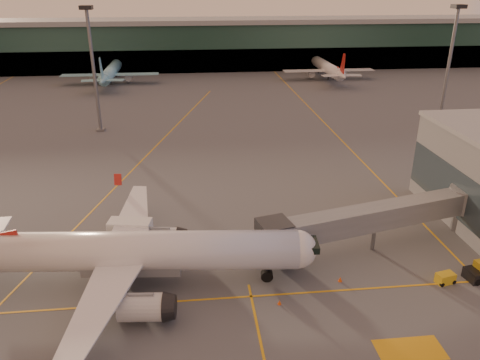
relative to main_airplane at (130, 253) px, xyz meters
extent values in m
plane|color=#4C4F54|center=(7.30, -8.49, -3.92)|extent=(600.00, 600.00, 0.00)
cube|color=gold|center=(7.30, -3.49, -3.91)|extent=(80.00, 0.25, 0.01)
cube|color=gold|center=(-2.70, 36.51, -3.91)|extent=(31.30, 115.98, 0.01)
cube|color=gold|center=(37.30, 61.51, -3.91)|extent=(0.25, 160.00, 0.01)
cube|color=gold|center=(25.30, -12.49, -3.91)|extent=(6.00, 3.00, 0.01)
cube|color=#19382D|center=(7.30, 133.51, 4.08)|extent=(400.00, 18.00, 16.00)
cube|color=gray|center=(7.30, 133.51, 12.88)|extent=(400.00, 20.00, 1.60)
cube|color=black|center=(7.30, 125.01, 0.08)|extent=(400.00, 1.00, 8.00)
cube|color=#2D3D47|center=(40.35, 9.51, 1.08)|extent=(0.30, 21.60, 6.00)
cylinder|color=slate|center=(-12.70, 57.51, 8.58)|extent=(0.70, 0.70, 25.00)
cube|color=black|center=(-12.70, 57.51, 21.28)|extent=(2.40, 2.40, 0.80)
cube|color=slate|center=(-12.70, 57.51, -3.67)|extent=(1.60, 1.60, 0.50)
cylinder|color=slate|center=(62.30, 53.51, 8.58)|extent=(0.70, 0.70, 25.00)
cube|color=black|center=(62.30, 53.51, 21.28)|extent=(2.40, 2.40, 0.80)
cube|color=slate|center=(62.30, 53.51, -3.67)|extent=(1.60, 1.60, 0.50)
cylinder|color=white|center=(1.37, -0.12, 0.22)|extent=(32.47, 6.96, 4.14)
sphere|color=white|center=(17.42, -1.54, 0.22)|extent=(4.05, 4.05, 4.05)
cube|color=black|center=(18.60, -1.65, 0.74)|extent=(2.09, 2.84, 0.72)
cylinder|color=silver|center=(1.60, -6.46, -2.06)|extent=(4.54, 3.06, 2.69)
cylinder|color=black|center=(-1.22, -2.59, -2.99)|extent=(1.98, 1.61, 1.86)
cylinder|color=black|center=(-1.22, -2.59, -2.42)|extent=(0.37, 0.37, 1.14)
cylinder|color=silver|center=(2.71, 6.07, -2.06)|extent=(4.54, 3.06, 2.69)
cylinder|color=black|center=(-0.74, 2.77, -2.99)|extent=(1.98, 1.61, 1.86)
cylinder|color=black|center=(-0.74, 2.77, -2.42)|extent=(0.37, 0.37, 1.14)
cube|color=slate|center=(0.19, -0.02, -1.13)|extent=(10.47, 4.20, 1.66)
cylinder|color=black|center=(14.29, -1.26, -2.99)|extent=(1.37, 0.94, 1.30)
cube|color=slate|center=(28.12, 4.13, 0.52)|extent=(27.00, 9.27, 2.70)
cube|color=#2D3035|center=(15.44, 1.35, 0.52)|extent=(4.14, 4.14, 3.00)
cube|color=#2D3035|center=(16.94, 2.25, -2.72)|extent=(1.60, 2.40, 2.40)
cylinder|color=black|center=(16.94, 1.15, -3.52)|extent=(0.80, 0.40, 0.80)
cylinder|color=black|center=(16.94, 3.35, -3.52)|extent=(0.80, 0.40, 0.80)
cylinder|color=slate|center=(28.12, 4.13, -2.35)|extent=(0.50, 0.50, 3.14)
cylinder|color=slate|center=(41.30, 7.51, 0.52)|extent=(4.40, 4.40, 3.00)
cylinder|color=slate|center=(41.30, 7.51, -2.35)|extent=(2.40, 2.40, 3.14)
cube|color=red|center=(-0.61, 7.20, -3.27)|extent=(3.08, 2.51, 1.30)
cube|color=silver|center=(-0.87, 7.24, -1.23)|extent=(5.32, 2.97, 2.43)
cylinder|color=black|center=(-2.32, 6.43, -3.53)|extent=(0.82, 0.43, 0.78)
cylinder|color=black|center=(0.75, 5.92, -3.53)|extent=(0.82, 0.43, 0.78)
cube|color=gold|center=(33.40, -3.35, -3.34)|extent=(2.13, 1.54, 1.15)
cylinder|color=black|center=(32.75, -3.98, -3.68)|extent=(0.52, 0.34, 0.48)
cylinder|color=black|center=(34.25, -3.65, -3.68)|extent=(0.52, 0.34, 0.48)
cylinder|color=black|center=(36.69, -4.13, -3.52)|extent=(0.83, 0.45, 0.79)
cone|color=#E94E0C|center=(22.24, -1.90, -3.65)|extent=(0.43, 0.43, 0.55)
cube|color=#E94E0C|center=(22.24, -1.90, -3.90)|extent=(0.37, 0.37, 0.03)
cone|color=#E94E0C|center=(0.10, 16.19, -3.63)|extent=(0.45, 0.45, 0.57)
cube|color=#E94E0C|center=(0.10, 16.19, -3.90)|extent=(0.39, 0.39, 0.03)
cone|color=#E94E0C|center=(14.98, -5.06, -3.68)|extent=(0.38, 0.38, 0.48)
cube|color=#E94E0C|center=(14.98, -5.06, -3.91)|extent=(0.33, 0.33, 0.03)
camera|label=1|loc=(6.91, -42.81, 26.12)|focal=35.00mm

